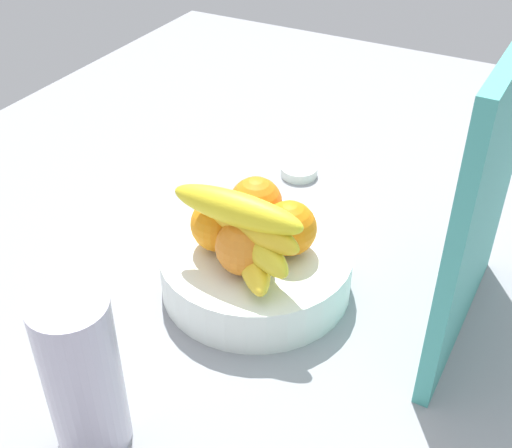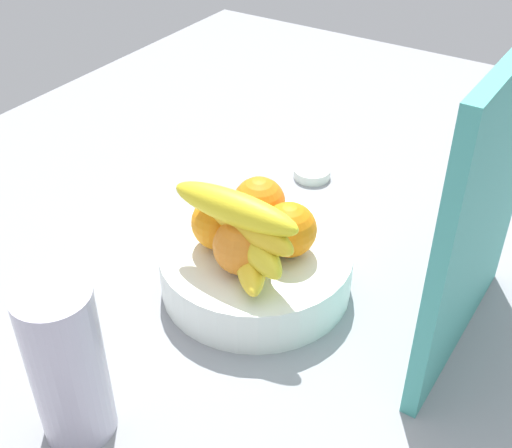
{
  "view_description": "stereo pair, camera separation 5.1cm",
  "coord_description": "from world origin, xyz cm",
  "px_view_note": "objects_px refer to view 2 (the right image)",
  "views": [
    {
      "loc": [
        61.12,
        30.53,
        57.48
      ],
      "look_at": [
        2.82,
        -0.59,
        10.07
      ],
      "focal_mm": 46.19,
      "sensor_mm": 36.0,
      "label": 1
    },
    {
      "loc": [
        58.55,
        34.92,
        57.48
      ],
      "look_at": [
        2.82,
        -0.59,
        10.07
      ],
      "focal_mm": 46.19,
      "sensor_mm": 36.0,
      "label": 2
    }
  ],
  "objects_px": {
    "cutting_board": "(482,214)",
    "thermos_tumbler": "(67,365)",
    "fruit_bowl": "(256,268)",
    "jar_lid": "(312,173)",
    "orange_front_left": "(259,203)",
    "orange_back_left": "(289,230)",
    "orange_front_right": "(219,222)",
    "orange_center": "(240,246)",
    "banana_bunch": "(243,229)"
  },
  "relations": [
    {
      "from": "fruit_bowl",
      "to": "orange_front_left",
      "type": "distance_m",
      "value": 0.09
    },
    {
      "from": "thermos_tumbler",
      "to": "fruit_bowl",
      "type": "bearing_deg",
      "value": 173.05
    },
    {
      "from": "cutting_board",
      "to": "banana_bunch",
      "type": "bearing_deg",
      "value": -70.99
    },
    {
      "from": "orange_center",
      "to": "jar_lid",
      "type": "distance_m",
      "value": 0.34
    },
    {
      "from": "orange_front_right",
      "to": "thermos_tumbler",
      "type": "xyz_separation_m",
      "value": [
        0.27,
        0.01,
        -0.0
      ]
    },
    {
      "from": "orange_back_left",
      "to": "banana_bunch",
      "type": "relative_size",
      "value": 0.39
    },
    {
      "from": "cutting_board",
      "to": "jar_lid",
      "type": "xyz_separation_m",
      "value": [
        -0.23,
        -0.32,
        -0.17
      ]
    },
    {
      "from": "orange_center",
      "to": "orange_front_right",
      "type": "bearing_deg",
      "value": -117.07
    },
    {
      "from": "orange_front_right",
      "to": "orange_center",
      "type": "bearing_deg",
      "value": 62.93
    },
    {
      "from": "orange_back_left",
      "to": "jar_lid",
      "type": "bearing_deg",
      "value": -158.07
    },
    {
      "from": "orange_front_right",
      "to": "fruit_bowl",
      "type": "bearing_deg",
      "value": 109.82
    },
    {
      "from": "orange_back_left",
      "to": "orange_center",
      "type": "bearing_deg",
      "value": -28.85
    },
    {
      "from": "fruit_bowl",
      "to": "jar_lid",
      "type": "xyz_separation_m",
      "value": [
        -0.28,
        -0.07,
        -0.02
      ]
    },
    {
      "from": "fruit_bowl",
      "to": "banana_bunch",
      "type": "relative_size",
      "value": 1.39
    },
    {
      "from": "cutting_board",
      "to": "thermos_tumbler",
      "type": "xyz_separation_m",
      "value": [
        0.34,
        -0.29,
        -0.09
      ]
    },
    {
      "from": "fruit_bowl",
      "to": "orange_front_right",
      "type": "bearing_deg",
      "value": -70.18
    },
    {
      "from": "orange_front_right",
      "to": "thermos_tumbler",
      "type": "height_order",
      "value": "thermos_tumbler"
    },
    {
      "from": "thermos_tumbler",
      "to": "jar_lid",
      "type": "bearing_deg",
      "value": -176.55
    },
    {
      "from": "orange_center",
      "to": "banana_bunch",
      "type": "distance_m",
      "value": 0.02
    },
    {
      "from": "cutting_board",
      "to": "jar_lid",
      "type": "height_order",
      "value": "cutting_board"
    },
    {
      "from": "orange_front_left",
      "to": "orange_back_left",
      "type": "distance_m",
      "value": 0.07
    },
    {
      "from": "orange_front_left",
      "to": "orange_front_right",
      "type": "relative_size",
      "value": 1.0
    },
    {
      "from": "orange_center",
      "to": "jar_lid",
      "type": "height_order",
      "value": "orange_center"
    },
    {
      "from": "orange_front_left",
      "to": "orange_front_right",
      "type": "height_order",
      "value": "same"
    },
    {
      "from": "jar_lid",
      "to": "orange_front_left",
      "type": "bearing_deg",
      "value": 10.48
    },
    {
      "from": "orange_front_left",
      "to": "cutting_board",
      "type": "bearing_deg",
      "value": 90.38
    },
    {
      "from": "orange_back_left",
      "to": "banana_bunch",
      "type": "xyz_separation_m",
      "value": [
        0.05,
        -0.03,
        0.02
      ]
    },
    {
      "from": "orange_center",
      "to": "thermos_tumbler",
      "type": "xyz_separation_m",
      "value": [
        0.24,
        -0.04,
        -0.0
      ]
    },
    {
      "from": "orange_back_left",
      "to": "thermos_tumbler",
      "type": "xyz_separation_m",
      "value": [
        0.3,
        -0.07,
        -0.0
      ]
    },
    {
      "from": "orange_back_left",
      "to": "jar_lid",
      "type": "relative_size",
      "value": 1.15
    },
    {
      "from": "banana_bunch",
      "to": "thermos_tumbler",
      "type": "xyz_separation_m",
      "value": [
        0.25,
        -0.04,
        -0.02
      ]
    },
    {
      "from": "orange_front_right",
      "to": "jar_lid",
      "type": "bearing_deg",
      "value": -175.41
    },
    {
      "from": "cutting_board",
      "to": "thermos_tumbler",
      "type": "relative_size",
      "value": 1.96
    },
    {
      "from": "orange_center",
      "to": "fruit_bowl",
      "type": "bearing_deg",
      "value": -174.12
    },
    {
      "from": "jar_lid",
      "to": "fruit_bowl",
      "type": "bearing_deg",
      "value": 13.79
    },
    {
      "from": "thermos_tumbler",
      "to": "orange_center",
      "type": "bearing_deg",
      "value": 170.9
    },
    {
      "from": "banana_bunch",
      "to": "cutting_board",
      "type": "xyz_separation_m",
      "value": [
        -0.08,
        0.25,
        0.07
      ]
    },
    {
      "from": "thermos_tumbler",
      "to": "orange_front_left",
      "type": "bearing_deg",
      "value": 178.48
    },
    {
      "from": "fruit_bowl",
      "to": "orange_front_right",
      "type": "height_order",
      "value": "orange_front_right"
    },
    {
      "from": "orange_center",
      "to": "jar_lid",
      "type": "bearing_deg",
      "value": -167.2
    },
    {
      "from": "fruit_bowl",
      "to": "cutting_board",
      "type": "xyz_separation_m",
      "value": [
        -0.05,
        0.25,
        0.15
      ]
    },
    {
      "from": "orange_front_left",
      "to": "orange_center",
      "type": "distance_m",
      "value": 0.09
    },
    {
      "from": "orange_front_right",
      "to": "jar_lid",
      "type": "distance_m",
      "value": 0.31
    },
    {
      "from": "orange_center",
      "to": "orange_back_left",
      "type": "bearing_deg",
      "value": 151.15
    },
    {
      "from": "thermos_tumbler",
      "to": "jar_lid",
      "type": "xyz_separation_m",
      "value": [
        -0.57,
        -0.03,
        -0.08
      ]
    },
    {
      "from": "banana_bunch",
      "to": "orange_front_left",
      "type": "bearing_deg",
      "value": -160.48
    },
    {
      "from": "orange_front_left",
      "to": "orange_front_right",
      "type": "xyz_separation_m",
      "value": [
        0.06,
        -0.02,
        0.0
      ]
    },
    {
      "from": "orange_front_left",
      "to": "orange_back_left",
      "type": "relative_size",
      "value": 1.0
    },
    {
      "from": "cutting_board",
      "to": "thermos_tumbler",
      "type": "bearing_deg",
      "value": -39.49
    },
    {
      "from": "fruit_bowl",
      "to": "orange_center",
      "type": "height_order",
      "value": "orange_center"
    }
  ]
}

